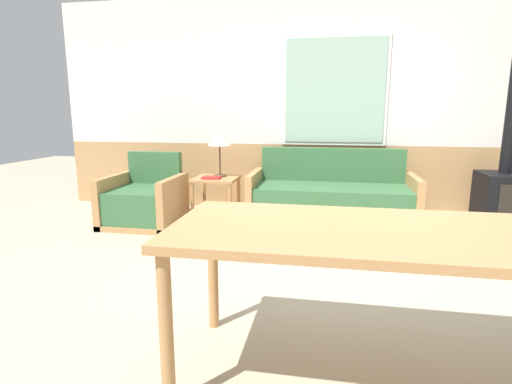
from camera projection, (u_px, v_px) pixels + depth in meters
name	position (u px, v px, depth m)	size (l,w,h in m)	color
ground_plane	(327.00, 304.00, 2.70)	(16.00, 16.00, 0.00)	#B2A58C
wall_back	(332.00, 105.00, 4.97)	(7.20, 0.09, 2.70)	tan
couch	(331.00, 200.00, 4.64)	(1.88, 0.80, 0.85)	#B27F4C
armchair	(145.00, 202.00, 4.60)	(0.81, 0.80, 0.80)	#B27F4C
side_table	(216.00, 185.00, 4.79)	(0.51, 0.51, 0.51)	#B27F4C
table_lamp	(220.00, 139.00, 4.76)	(0.27, 0.27, 0.56)	#4C3823
book_stack	(212.00, 178.00, 4.68)	(0.22, 0.16, 0.02)	#B22823
dining_table	(394.00, 245.00, 1.78)	(2.02, 0.82, 0.76)	#B27F4C
wood_stove	(506.00, 180.00, 4.32)	(0.51, 0.54, 2.38)	black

